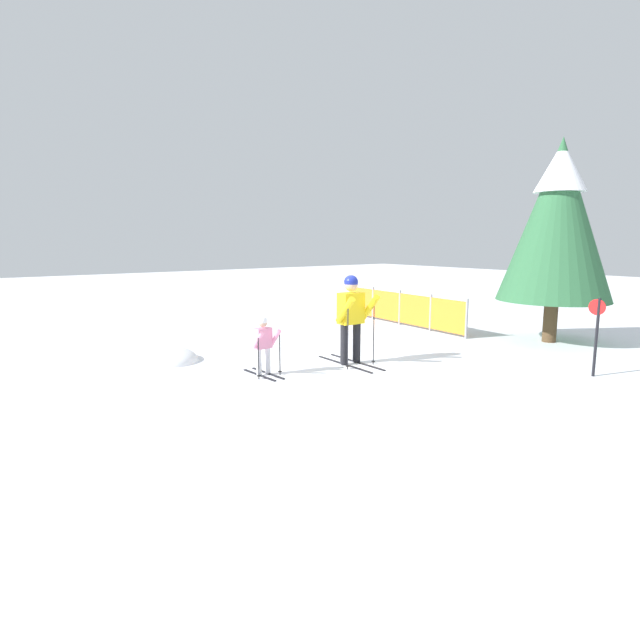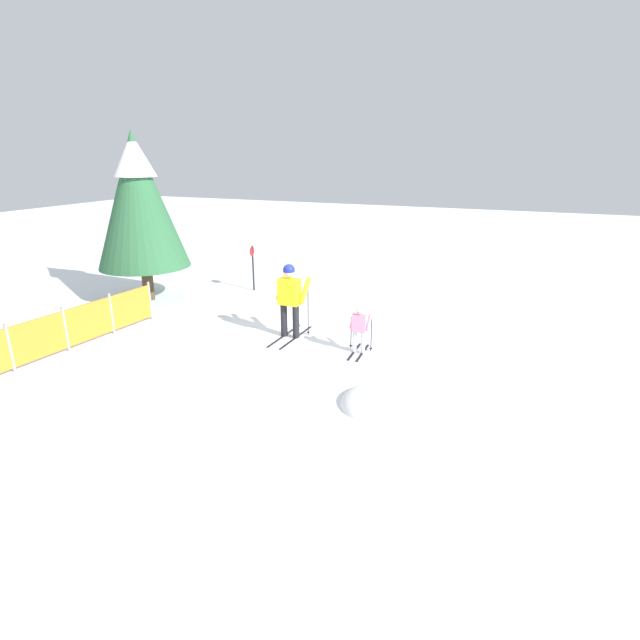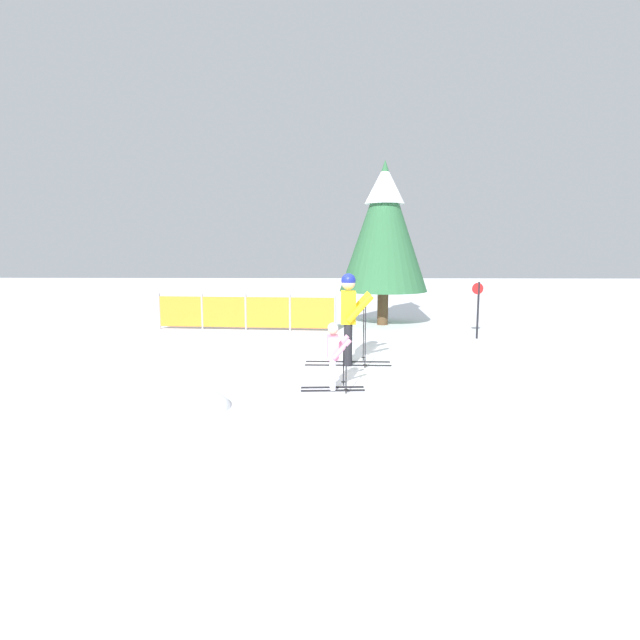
{
  "view_description": "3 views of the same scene",
  "coord_description": "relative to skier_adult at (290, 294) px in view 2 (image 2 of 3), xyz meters",
  "views": [
    {
      "loc": [
        7.53,
        -6.15,
        2.37
      ],
      "look_at": [
        0.09,
        -0.61,
        0.89
      ],
      "focal_mm": 28.0,
      "sensor_mm": 36.0,
      "label": 1
    },
    {
      "loc": [
        -9.44,
        -4.9,
        4.1
      ],
      "look_at": [
        -0.17,
        -0.97,
        0.69
      ],
      "focal_mm": 28.0,
      "sensor_mm": 36.0,
      "label": 2
    },
    {
      "loc": [
        -0.03,
        -9.33,
        2.14
      ],
      "look_at": [
        -0.22,
        -1.03,
        0.99
      ],
      "focal_mm": 28.0,
      "sensor_mm": 36.0,
      "label": 3
    }
  ],
  "objects": [
    {
      "name": "ground_plane",
      "position": [
        -0.32,
        0.02,
        -1.03
      ],
      "size": [
        60.0,
        60.0,
        0.0
      ],
      "primitive_type": "plane",
      "color": "white"
    },
    {
      "name": "skier_adult",
      "position": [
        0.0,
        0.0,
        0.0
      ],
      "size": [
        1.63,
        0.73,
        1.72
      ],
      "rotation": [
        0.0,
        0.0,
        -0.01
      ],
      "color": "black",
      "rests_on": "ground_plane"
    },
    {
      "name": "skier_child",
      "position": [
        -0.3,
        -1.77,
        -0.42
      ],
      "size": [
        1.0,
        0.52,
        1.05
      ],
      "rotation": [
        0.0,
        0.0,
        0.06
      ],
      "color": "black",
      "rests_on": "ground_plane"
    },
    {
      "name": "safety_fence",
      "position": [
        -2.66,
        4.04,
        -0.53
      ],
      "size": [
        4.9,
        0.42,
        0.98
      ],
      "rotation": [
        0.0,
        0.0,
        -0.07
      ],
      "color": "gray",
      "rests_on": "ground_plane"
    },
    {
      "name": "conifer_far",
      "position": [
        1.16,
        5.15,
        1.86
      ],
      "size": [
        2.51,
        2.51,
        4.67
      ],
      "color": "#4C3823",
      "rests_on": "ground_plane"
    },
    {
      "name": "trail_marker",
      "position": [
        3.23,
        2.86,
        -0.16
      ],
      "size": [
        0.28,
        0.05,
        1.39
      ],
      "color": "black",
      "rests_on": "ground_plane"
    },
    {
      "name": "snow_mound",
      "position": [
        -2.38,
        -2.74,
        -1.03
      ],
      "size": [
        1.3,
        1.11,
        0.52
      ],
      "primitive_type": "ellipsoid",
      "color": "white",
      "rests_on": "ground_plane"
    }
  ]
}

